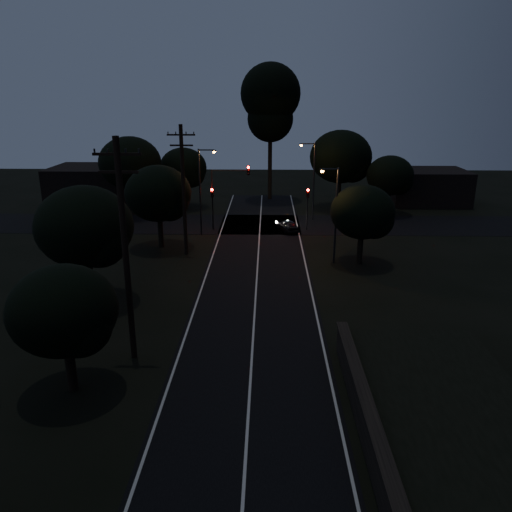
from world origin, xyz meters
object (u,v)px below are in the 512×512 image
object	(u,v)px
signal_left	(212,201)
signal_mast	(230,185)
tall_pine	(270,102)
streetlight_b	(312,176)
streetlight_c	(334,209)
utility_pole_far	(183,189)
streetlight_a	(202,186)
utility_pole_mid	(125,249)
car	(288,226)
signal_right	(308,201)

from	to	relation	value
signal_left	signal_mast	xyz separation A→B (m)	(1.69, 0.00, 1.50)
tall_pine	streetlight_b	xyz separation A→B (m)	(4.31, -11.00, -7.11)
tall_pine	streetlight_c	distance (m)	26.51
tall_pine	signal_left	bearing A→B (deg)	-110.46
utility_pole_far	streetlight_c	xyz separation A→B (m)	(11.83, -2.00, -1.13)
streetlight_a	streetlight_b	size ratio (longest dim) A/B	1.00
utility_pole_mid	car	world-z (taller)	utility_pole_mid
utility_pole_far	signal_mast	world-z (taller)	utility_pole_far
signal_mast	tall_pine	bearing A→B (deg)	75.38
utility_pole_far	streetlight_c	size ratio (longest dim) A/B	1.40
tall_pine	car	size ratio (longest dim) A/B	4.93
streetlight_c	signal_mast	bearing A→B (deg)	131.19
streetlight_c	signal_left	bearing A→B (deg)	136.24
tall_pine	streetlight_c	bearing A→B (deg)	-79.07
signal_left	signal_right	distance (m)	9.20
streetlight_c	car	distance (m)	10.62
signal_left	streetlight_b	world-z (taller)	streetlight_b
utility_pole_mid	streetlight_b	world-z (taller)	utility_pole_mid
utility_pole_mid	utility_pole_far	distance (m)	17.00
utility_pole_far	signal_right	size ratio (longest dim) A/B	2.56
tall_pine	signal_left	size ratio (longest dim) A/B	3.97
utility_pole_mid	car	size ratio (longest dim) A/B	3.33
utility_pole_mid	utility_pole_far	xyz separation A→B (m)	(0.00, 17.00, -0.25)
streetlight_a	car	bearing A→B (deg)	10.04
utility_pole_mid	signal_left	bearing A→B (deg)	86.79
streetlight_a	streetlight_b	xyz separation A→B (m)	(10.61, 6.00, 0.00)
streetlight_c	car	size ratio (longest dim) A/B	2.27
utility_pole_far	signal_left	xyz separation A→B (m)	(1.40, 7.99, -2.65)
signal_mast	streetlight_c	bearing A→B (deg)	-48.81
signal_left	streetlight_a	xyz separation A→B (m)	(-0.71, -1.99, 1.80)
streetlight_a	car	distance (m)	9.11
signal_right	streetlight_c	size ratio (longest dim) A/B	0.55
tall_pine	car	world-z (taller)	tall_pine
signal_right	car	size ratio (longest dim) A/B	1.24
streetlight_c	utility_pole_mid	bearing A→B (deg)	-128.26
signal_mast	streetlight_c	xyz separation A→B (m)	(8.74, -9.99, 0.01)
signal_right	car	bearing A→B (deg)	-163.23
utility_pole_mid	signal_left	world-z (taller)	utility_pole_mid
streetlight_a	streetlight_b	distance (m)	12.19
signal_left	streetlight_b	xyz separation A→B (m)	(9.91, 4.01, 1.80)
tall_pine	utility_pole_far	bearing A→B (deg)	-106.93
utility_pole_mid	streetlight_c	distance (m)	19.15
signal_mast	signal_right	bearing A→B (deg)	-0.03
utility_pole_mid	tall_pine	distance (m)	41.05
streetlight_c	tall_pine	bearing A→B (deg)	100.93
streetlight_b	streetlight_c	size ratio (longest dim) A/B	1.07
streetlight_c	utility_pole_far	bearing A→B (deg)	170.40
signal_right	utility_pole_mid	bearing A→B (deg)	-112.99
streetlight_a	signal_mast	bearing A→B (deg)	39.77
utility_pole_far	streetlight_a	bearing A→B (deg)	83.41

